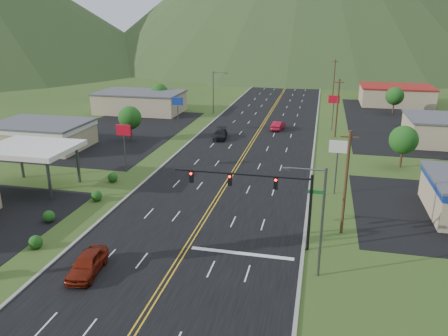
% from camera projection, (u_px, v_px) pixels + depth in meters
% --- Properties ---
extents(traffic_signal, '(13.10, 0.43, 7.00)m').
position_uv_depth(traffic_signal, '(264.00, 190.00, 37.60)').
color(traffic_signal, black).
rests_on(traffic_signal, ground).
extents(streetlight_east, '(3.28, 0.25, 9.00)m').
position_uv_depth(streetlight_east, '(318.00, 215.00, 32.97)').
color(streetlight_east, '#59595E').
rests_on(streetlight_east, ground).
extents(streetlight_west, '(3.28, 0.25, 9.00)m').
position_uv_depth(streetlight_west, '(215.00, 90.00, 93.18)').
color(streetlight_west, '#59595E').
rests_on(streetlight_west, ground).
extents(gas_canopy, '(10.00, 8.00, 5.30)m').
position_uv_depth(gas_canopy, '(31.00, 149.00, 51.06)').
color(gas_canopy, white).
rests_on(gas_canopy, ground).
extents(building_west_mid, '(14.40, 10.40, 4.10)m').
position_uv_depth(building_west_mid, '(41.00, 134.00, 68.76)').
color(building_west_mid, tan).
rests_on(building_west_mid, ground).
extents(building_west_far, '(18.40, 11.40, 4.50)m').
position_uv_depth(building_west_far, '(140.00, 102.00, 95.66)').
color(building_west_far, tan).
rests_on(building_west_far, ground).
extents(building_east_far, '(16.40, 12.40, 4.50)m').
position_uv_depth(building_east_far, '(396.00, 95.00, 104.35)').
color(building_east_far, tan).
rests_on(building_east_far, ground).
extents(pole_sign_west_a, '(2.00, 0.18, 6.40)m').
position_uv_depth(pole_sign_west_a, '(124.00, 135.00, 56.73)').
color(pole_sign_west_a, '#59595E').
rests_on(pole_sign_west_a, ground).
extents(pole_sign_west_b, '(2.00, 0.18, 6.40)m').
position_uv_depth(pole_sign_west_b, '(178.00, 105.00, 77.07)').
color(pole_sign_west_b, '#59595E').
rests_on(pole_sign_west_b, ground).
extents(pole_sign_east_a, '(2.00, 0.18, 6.40)m').
position_uv_depth(pole_sign_east_a, '(338.00, 152.00, 49.27)').
color(pole_sign_east_a, '#59595E').
rests_on(pole_sign_east_a, ground).
extents(pole_sign_east_b, '(2.00, 0.18, 6.40)m').
position_uv_depth(pole_sign_east_b, '(334.00, 103.00, 78.85)').
color(pole_sign_east_b, '#59595E').
rests_on(pole_sign_east_b, ground).
extents(tree_west_a, '(3.84, 3.84, 5.82)m').
position_uv_depth(tree_west_a, '(130.00, 118.00, 72.22)').
color(tree_west_a, '#382314').
rests_on(tree_west_a, ground).
extents(tree_west_b, '(3.84, 3.84, 5.82)m').
position_uv_depth(tree_west_b, '(159.00, 92.00, 98.21)').
color(tree_west_b, '#382314').
rests_on(tree_west_b, ground).
extents(tree_east_a, '(3.84, 3.84, 5.82)m').
position_uv_depth(tree_east_a, '(404.00, 140.00, 58.87)').
color(tree_east_a, '#382314').
rests_on(tree_east_a, ground).
extents(tree_east_b, '(3.84, 3.84, 5.82)m').
position_uv_depth(tree_east_b, '(395.00, 96.00, 93.16)').
color(tree_east_b, '#382314').
rests_on(tree_east_b, ground).
extents(utility_pole_a, '(1.60, 0.28, 10.00)m').
position_uv_depth(utility_pole_a, '(346.00, 182.00, 39.90)').
color(utility_pole_a, '#382314').
rests_on(utility_pole_a, ground).
extents(utility_pole_b, '(1.60, 0.28, 10.00)m').
position_uv_depth(utility_pole_b, '(337.00, 108.00, 74.10)').
color(utility_pole_b, '#382314').
rests_on(utility_pole_b, ground).
extents(utility_pole_c, '(1.60, 0.28, 10.00)m').
position_uv_depth(utility_pole_c, '(334.00, 79.00, 111.07)').
color(utility_pole_c, '#382314').
rests_on(utility_pole_c, ground).
extents(utility_pole_d, '(1.60, 0.28, 10.00)m').
position_uv_depth(utility_pole_d, '(332.00, 64.00, 148.04)').
color(utility_pole_d, '#382314').
rests_on(utility_pole_d, ground).
extents(car_red_near, '(2.53, 5.19, 1.71)m').
position_uv_depth(car_red_near, '(87.00, 264.00, 34.58)').
color(car_red_near, maroon).
rests_on(car_red_near, ground).
extents(car_dark_mid, '(2.77, 5.49, 1.53)m').
position_uv_depth(car_dark_mid, '(220.00, 134.00, 74.36)').
color(car_dark_mid, black).
rests_on(car_dark_mid, ground).
extents(car_red_far, '(2.39, 4.97, 1.57)m').
position_uv_depth(car_red_far, '(278.00, 126.00, 80.54)').
color(car_red_far, maroon).
rests_on(car_red_far, ground).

